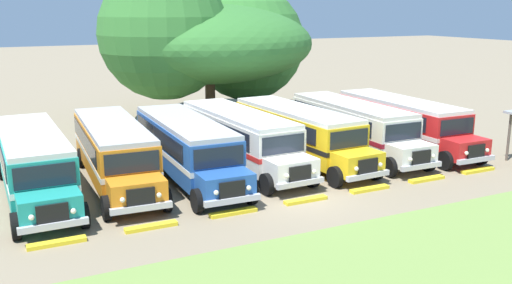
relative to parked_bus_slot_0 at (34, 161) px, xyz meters
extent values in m
plane|color=#84755B|center=(10.24, -5.35, -1.58)|extent=(220.00, 220.00, 0.00)
cube|color=teal|center=(0.00, 0.31, -0.03)|extent=(2.59, 9.22, 2.10)
cube|color=white|center=(0.00, 0.31, -0.20)|extent=(2.62, 9.24, 0.24)
cube|color=black|center=(1.26, 0.62, 0.47)|extent=(0.12, 8.00, 0.80)
cube|color=black|center=(-1.28, 0.60, 0.47)|extent=(0.12, 8.00, 0.80)
cube|color=beige|center=(0.00, 0.31, 1.13)|extent=(2.51, 9.12, 0.22)
cube|color=teal|center=(0.05, -4.99, -0.56)|extent=(2.21, 1.42, 1.05)
cube|color=black|center=(0.06, -5.73, -0.53)|extent=(1.10, 0.11, 0.70)
cube|color=#B7B7BC|center=(0.06, -5.77, -0.96)|extent=(2.40, 0.22, 0.24)
cube|color=black|center=(0.04, -4.32, 0.47)|extent=(2.20, 0.08, 0.84)
cube|color=white|center=(-0.05, 4.93, -0.14)|extent=(0.90, 0.07, 1.30)
sphere|color=#EAE5C6|center=(0.76, -5.78, -0.53)|extent=(0.20, 0.20, 0.20)
sphere|color=#EAE5C6|center=(-0.64, -5.79, -0.53)|extent=(0.20, 0.20, 0.20)
cylinder|color=black|center=(1.25, -4.88, -1.08)|extent=(0.29, 1.00, 1.00)
cylinder|color=black|center=(-1.15, -4.90, -1.08)|extent=(0.29, 1.00, 1.00)
cylinder|color=black|center=(1.17, 3.32, -1.08)|extent=(0.29, 1.00, 1.00)
cylinder|color=black|center=(-1.23, 3.30, -1.08)|extent=(0.29, 1.00, 1.00)
cube|color=orange|center=(3.62, 0.69, -0.03)|extent=(2.97, 9.32, 2.10)
cube|color=white|center=(3.62, 0.69, -0.20)|extent=(3.00, 9.34, 0.24)
cube|color=black|center=(4.90, 0.92, 0.47)|extent=(0.45, 7.99, 0.80)
cube|color=black|center=(2.37, 1.05, 0.47)|extent=(0.45, 7.99, 0.80)
cube|color=#B2B2B7|center=(3.62, 0.69, 1.13)|extent=(2.89, 9.21, 0.22)
cube|color=orange|center=(3.35, -4.61, -0.56)|extent=(2.27, 1.51, 1.05)
cube|color=black|center=(3.31, -5.35, -0.53)|extent=(1.10, 0.16, 0.70)
cube|color=#B7B7BC|center=(3.30, -5.39, -0.96)|extent=(2.41, 0.32, 0.24)
cube|color=black|center=(3.38, -3.94, 0.47)|extent=(2.20, 0.17, 0.84)
cube|color=white|center=(3.86, 5.30, -0.14)|extent=(0.90, 0.11, 1.30)
sphere|color=#EAE5C6|center=(4.00, -5.43, -0.53)|extent=(0.20, 0.20, 0.20)
sphere|color=#EAE5C6|center=(2.61, -5.36, -0.53)|extent=(0.20, 0.20, 0.20)
cylinder|color=black|center=(4.55, -4.57, -1.08)|extent=(0.33, 1.01, 1.00)
cylinder|color=black|center=(2.15, -4.45, -1.08)|extent=(0.33, 1.01, 1.00)
cylinder|color=black|center=(4.97, 3.62, -1.08)|extent=(0.33, 1.01, 1.00)
cylinder|color=black|center=(2.58, 3.74, -1.08)|extent=(0.33, 1.01, 1.00)
cube|color=#23519E|center=(6.95, -0.06, -0.03)|extent=(2.73, 9.26, 2.10)
cube|color=silver|center=(6.95, -0.06, -0.20)|extent=(2.76, 9.28, 0.24)
cube|color=black|center=(8.23, 0.21, 0.47)|extent=(0.24, 8.00, 0.80)
cube|color=black|center=(5.69, 0.27, 0.47)|extent=(0.24, 8.00, 0.80)
cube|color=#B2B2B7|center=(6.95, -0.06, 1.13)|extent=(2.65, 9.16, 0.22)
cube|color=#23519E|center=(6.81, -5.36, -0.56)|extent=(2.23, 1.46, 1.05)
cube|color=black|center=(6.80, -6.10, -0.53)|extent=(1.10, 0.13, 0.70)
cube|color=#B7B7BC|center=(6.79, -6.14, -0.96)|extent=(2.40, 0.26, 0.24)
cube|color=black|center=(6.83, -4.69, 0.47)|extent=(2.20, 0.12, 0.84)
cube|color=silver|center=(7.06, 4.56, -0.14)|extent=(0.90, 0.08, 1.30)
sphere|color=#EAE5C6|center=(7.49, -6.16, -0.53)|extent=(0.20, 0.20, 0.20)
sphere|color=#EAE5C6|center=(6.09, -6.13, -0.53)|extent=(0.20, 0.20, 0.20)
cylinder|color=black|center=(8.02, -5.29, -1.08)|extent=(0.31, 1.01, 1.00)
cylinder|color=black|center=(5.62, -5.23, -1.08)|extent=(0.31, 1.01, 1.00)
cylinder|color=black|center=(8.22, 2.91, -1.08)|extent=(0.31, 1.01, 1.00)
cylinder|color=black|center=(5.82, 2.97, -1.08)|extent=(0.31, 1.01, 1.00)
cube|color=silver|center=(10.13, 0.69, -0.03)|extent=(2.86, 9.29, 2.10)
cube|color=red|center=(10.13, 0.69, -0.20)|extent=(2.89, 9.31, 0.24)
cube|color=black|center=(11.39, 1.04, 0.47)|extent=(0.35, 8.00, 0.80)
cube|color=black|center=(8.85, 0.94, 0.47)|extent=(0.35, 8.00, 0.80)
cube|color=silver|center=(10.13, 0.69, 1.13)|extent=(2.77, 9.19, 0.22)
cube|color=silver|center=(10.34, -4.61, -0.56)|extent=(2.25, 1.48, 1.05)
cube|color=black|center=(10.37, -5.35, -0.53)|extent=(1.10, 0.14, 0.70)
cube|color=#B7B7BC|center=(10.37, -5.39, -0.96)|extent=(2.41, 0.29, 0.24)
cube|color=black|center=(10.31, -3.94, 0.47)|extent=(2.20, 0.15, 0.84)
cube|color=red|center=(9.95, 5.31, -0.14)|extent=(0.90, 0.10, 1.30)
sphere|color=#EAE5C6|center=(11.07, -5.37, -0.53)|extent=(0.20, 0.20, 0.20)
sphere|color=#EAE5C6|center=(9.67, -5.42, -0.53)|extent=(0.20, 0.20, 0.20)
cylinder|color=black|center=(11.53, -4.46, -1.08)|extent=(0.32, 1.01, 1.00)
cylinder|color=black|center=(9.14, -4.55, -1.08)|extent=(0.32, 1.01, 1.00)
cylinder|color=black|center=(11.21, 3.73, -1.08)|extent=(0.32, 1.01, 1.00)
cylinder|color=black|center=(8.82, 3.64, -1.08)|extent=(0.32, 1.01, 1.00)
cube|color=yellow|center=(13.42, 0.29, -0.03)|extent=(2.95, 9.31, 2.10)
cube|color=black|center=(13.42, 0.29, -0.20)|extent=(2.99, 9.33, 0.24)
cube|color=black|center=(14.67, 0.65, 0.47)|extent=(0.44, 7.99, 0.80)
cube|color=black|center=(12.13, 0.53, 0.47)|extent=(0.44, 7.99, 0.80)
cube|color=silver|center=(13.42, 0.29, 1.13)|extent=(2.87, 9.21, 0.22)
cube|color=yellow|center=(13.68, -5.00, -0.56)|extent=(2.27, 1.51, 1.05)
cube|color=black|center=(13.72, -5.74, -0.53)|extent=(1.10, 0.15, 0.70)
cube|color=#B7B7BC|center=(13.72, -5.78, -0.96)|extent=(2.41, 0.32, 0.24)
cube|color=black|center=(13.65, -4.33, 0.47)|extent=(2.20, 0.17, 0.84)
cube|color=black|center=(13.19, 4.91, -0.14)|extent=(0.90, 0.10, 1.30)
sphere|color=#EAE5C6|center=(14.42, -5.76, -0.53)|extent=(0.20, 0.20, 0.20)
sphere|color=#EAE5C6|center=(13.02, -5.83, -0.53)|extent=(0.20, 0.20, 0.20)
cylinder|color=black|center=(14.88, -4.84, -1.08)|extent=(0.33, 1.01, 1.00)
cylinder|color=black|center=(12.48, -4.96, -1.08)|extent=(0.33, 1.01, 1.00)
cylinder|color=black|center=(14.47, 3.35, -1.08)|extent=(0.33, 1.01, 1.00)
cylinder|color=black|center=(12.07, 3.23, -1.08)|extent=(0.33, 1.01, 1.00)
cube|color=silver|center=(17.12, 0.40, -0.03)|extent=(2.71, 9.25, 2.10)
cube|color=maroon|center=(17.12, 0.40, -0.20)|extent=(2.74, 9.27, 0.24)
cube|color=black|center=(18.39, 0.68, 0.47)|extent=(0.22, 8.00, 0.80)
cube|color=black|center=(15.86, 0.73, 0.47)|extent=(0.22, 8.00, 0.80)
cube|color=beige|center=(17.12, 0.40, 1.13)|extent=(2.62, 9.15, 0.22)
cube|color=silver|center=(17.00, -4.90, -0.56)|extent=(2.23, 1.45, 1.05)
cube|color=black|center=(16.98, -5.63, -0.53)|extent=(1.10, 0.12, 0.70)
cube|color=#B7B7BC|center=(16.98, -5.67, -0.96)|extent=(2.40, 0.25, 0.24)
cube|color=black|center=(17.01, -4.23, 0.47)|extent=(2.20, 0.11, 0.84)
cube|color=maroon|center=(17.22, 5.02, -0.14)|extent=(0.90, 0.08, 1.30)
sphere|color=#EAE5C6|center=(17.68, -5.70, -0.53)|extent=(0.20, 0.20, 0.20)
sphere|color=#EAE5C6|center=(16.28, -5.67, -0.53)|extent=(0.20, 0.20, 0.20)
cylinder|color=black|center=(18.20, -4.82, -1.08)|extent=(0.30, 1.01, 1.00)
cylinder|color=black|center=(15.80, -4.77, -1.08)|extent=(0.30, 1.01, 1.00)
cylinder|color=black|center=(18.38, 3.38, -1.08)|extent=(0.30, 1.01, 1.00)
cylinder|color=black|center=(15.99, 3.43, -1.08)|extent=(0.30, 1.01, 1.00)
cube|color=red|center=(20.44, 0.10, -0.03)|extent=(2.71, 9.25, 2.10)
cube|color=white|center=(20.44, 0.10, -0.20)|extent=(2.74, 9.28, 0.24)
cube|color=black|center=(21.71, 0.37, 0.47)|extent=(0.22, 8.00, 0.80)
cube|color=black|center=(19.17, 0.43, 0.47)|extent=(0.22, 8.00, 0.80)
cube|color=silver|center=(20.44, 0.10, 1.13)|extent=(2.63, 9.15, 0.22)
cube|color=red|center=(20.32, -5.20, -0.56)|extent=(2.23, 1.45, 1.05)
cube|color=black|center=(20.30, -5.94, -0.53)|extent=(1.10, 0.13, 0.70)
cube|color=#B7B7BC|center=(20.30, -5.98, -0.96)|extent=(2.40, 0.25, 0.24)
cube|color=black|center=(20.33, -4.53, 0.47)|extent=(2.20, 0.11, 0.84)
cube|color=white|center=(20.54, 4.72, -0.14)|extent=(0.90, 0.08, 1.30)
sphere|color=#EAE5C6|center=(21.00, -6.01, -0.53)|extent=(0.20, 0.20, 0.20)
sphere|color=#EAE5C6|center=(19.60, -5.97, -0.53)|extent=(0.20, 0.20, 0.20)
cylinder|color=black|center=(21.52, -5.13, -1.08)|extent=(0.30, 1.01, 1.00)
cylinder|color=black|center=(19.12, -5.07, -1.08)|extent=(0.30, 1.01, 1.00)
cylinder|color=black|center=(21.71, 3.07, -1.08)|extent=(0.30, 1.01, 1.00)
cylinder|color=black|center=(19.31, 3.13, -1.08)|extent=(0.30, 1.01, 1.00)
cube|color=yellow|center=(0.08, -6.06, -1.51)|extent=(2.00, 0.36, 0.15)
cube|color=yellow|center=(3.47, -6.06, -1.51)|extent=(2.00, 0.36, 0.15)
cube|color=yellow|center=(6.86, -6.06, -1.51)|extent=(2.00, 0.36, 0.15)
cube|color=yellow|center=(10.24, -6.06, -1.51)|extent=(2.00, 0.36, 0.15)
cube|color=yellow|center=(13.63, -6.06, -1.51)|extent=(2.00, 0.36, 0.15)
cube|color=yellow|center=(17.02, -6.06, -1.51)|extent=(2.00, 0.36, 0.15)
cube|color=yellow|center=(20.40, -6.06, -1.51)|extent=(2.00, 0.36, 0.15)
cylinder|color=brown|center=(13.35, 12.62, 0.15)|extent=(0.73, 0.73, 3.47)
ellipsoid|color=#33702D|center=(13.35, 12.62, 4.00)|extent=(14.96, 14.21, 5.63)
sphere|color=#33702D|center=(17.13, 14.22, 3.84)|extent=(8.84, 8.84, 8.84)
sphere|color=#33702D|center=(9.68, 11.48, 4.81)|extent=(8.86, 8.86, 8.86)
sphere|color=#33702D|center=(13.35, 16.16, 4.96)|extent=(8.18, 8.18, 8.18)
cylinder|color=brown|center=(23.52, -5.17, -0.28)|extent=(0.14, 0.14, 2.60)
camera|label=1|loc=(-1.77, -25.55, 6.51)|focal=39.44mm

